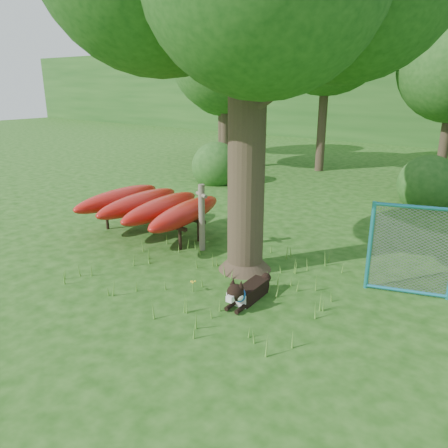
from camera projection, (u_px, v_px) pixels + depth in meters
The scene contains 10 objects.
ground at pixel (174, 292), 7.72m from camera, with size 80.00×80.00×0.00m, color #18450D.
wooden_post at pixel (202, 216), 9.45m from camera, with size 0.40×0.22×1.48m.
kayak_rack at pixel (150, 205), 10.43m from camera, with size 3.33×2.95×0.98m.
husky_dog at pixel (246, 292), 7.30m from camera, with size 0.35×1.23×0.54m.
wildflower_clump at pixel (193, 283), 7.68m from camera, with size 0.10×0.09×0.22m.
bg_tree_a at pixel (225, 58), 17.66m from camera, with size 4.40×4.40×6.70m.
bg_tree_b at pixel (329, 26), 16.80m from camera, with size 5.20×5.20×8.22m.
bg_tree_f at pixel (222, 79), 21.61m from camera, with size 3.60×3.60×5.55m.
shrub_left at pixel (216, 182), 16.28m from camera, with size 1.80×1.80×1.80m, color #1F4F19.
shrub_mid at pixel (425, 204), 13.36m from camera, with size 1.80×1.80×1.80m, color #1F4F19.
Camera 1 is at (4.95, -5.00, 3.52)m, focal length 35.00 mm.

